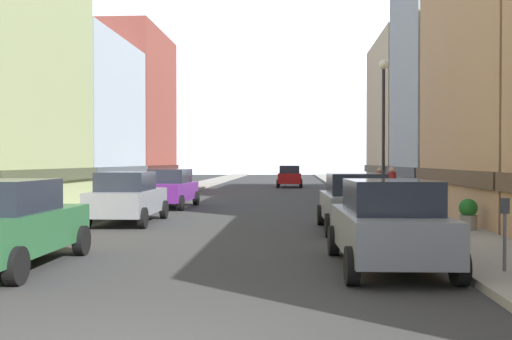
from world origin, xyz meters
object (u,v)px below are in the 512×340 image
at_px(car_right_1, 355,202).
at_px(parking_meter_near, 505,224).
at_px(car_left_0, 7,224).
at_px(car_driving_0, 290,176).
at_px(potted_plant_0, 468,214).
at_px(car_left_1, 127,197).
at_px(pedestrian_1, 379,185).
at_px(pedestrian_2, 392,188).
at_px(car_left_2, 170,188).
at_px(streetlamp_right, 383,113).
at_px(car_right_0, 388,224).
at_px(potted_plant_2, 424,199).
at_px(potted_plant_1, 7,208).

bearing_deg(car_right_1, parking_meter_near, -75.20).
height_order(car_left_0, car_right_1, same).
xyz_separation_m(car_driving_0, potted_plant_0, (5.40, -31.37, -0.29)).
relative_size(car_left_0, potted_plant_0, 4.89).
xyz_separation_m(car_left_0, car_left_1, (0.00, 8.67, 0.00)).
distance_m(pedestrian_1, pedestrian_2, 3.84).
xyz_separation_m(car_left_1, car_left_2, (0.00, 6.99, 0.00)).
xyz_separation_m(car_left_0, streetlamp_right, (9.15, 11.47, 3.09)).
xyz_separation_m(car_left_1, car_right_1, (7.60, -1.80, 0.00)).
xyz_separation_m(parking_meter_near, streetlamp_right, (-0.40, 11.98, 2.97)).
bearing_deg(car_driving_0, pedestrian_2, -78.34).
bearing_deg(parking_meter_near, car_left_2, 120.57).
xyz_separation_m(car_left_1, car_right_0, (7.60, -8.27, 0.00)).
distance_m(car_left_1, potted_plant_2, 11.32).
relative_size(car_left_1, car_right_1, 1.00).
xyz_separation_m(car_left_0, parking_meter_near, (9.55, -0.50, 0.11)).
bearing_deg(car_driving_0, streetlamp_right, -81.80).
bearing_deg(potted_plant_1, potted_plant_2, 21.85).
xyz_separation_m(car_left_2, potted_plant_2, (10.80, -3.59, -0.24)).
distance_m(car_right_1, potted_plant_2, 6.11).
height_order(potted_plant_0, potted_plant_1, potted_plant_1).
bearing_deg(car_left_0, car_left_1, 90.00).
relative_size(car_left_0, potted_plant_1, 4.72).
relative_size(car_right_1, pedestrian_1, 2.65).
height_order(car_right_1, streetlamp_right, streetlamp_right).
bearing_deg(pedestrian_1, potted_plant_0, -86.61).
bearing_deg(potted_plant_0, pedestrian_1, 93.39).
relative_size(car_right_0, parking_meter_near, 3.35).
bearing_deg(car_left_0, car_right_1, 42.11).
height_order(car_left_2, potted_plant_0, car_left_2).
relative_size(car_left_1, streetlamp_right, 0.75).
relative_size(car_left_0, pedestrian_1, 2.64).
bearing_deg(car_left_1, potted_plant_0, -13.32).
xyz_separation_m(potted_plant_2, streetlamp_right, (-1.65, -0.59, 3.33)).
xyz_separation_m(car_right_1, potted_plant_2, (3.20, 5.20, -0.24)).
relative_size(potted_plant_1, pedestrian_2, 0.54).
bearing_deg(potted_plant_0, potted_plant_2, 90.00).
bearing_deg(pedestrian_2, car_left_1, -148.00).
xyz_separation_m(car_left_0, car_right_1, (7.60, 6.87, 0.00)).
bearing_deg(potted_plant_0, pedestrian_2, 94.85).
height_order(car_left_0, pedestrian_2, pedestrian_2).
distance_m(pedestrian_2, streetlamp_right, 4.69).
height_order(car_right_1, potted_plant_1, car_right_1).
relative_size(car_left_2, pedestrian_2, 2.56).
relative_size(car_left_2, potted_plant_1, 4.77).
bearing_deg(potted_plant_2, car_right_1, -121.62).
bearing_deg(car_left_2, parking_meter_near, -59.43).
bearing_deg(car_right_1, potted_plant_0, -13.34).
xyz_separation_m(potted_plant_1, potted_plant_2, (14.00, 5.61, -0.03)).
distance_m(potted_plant_1, pedestrian_2, 15.74).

